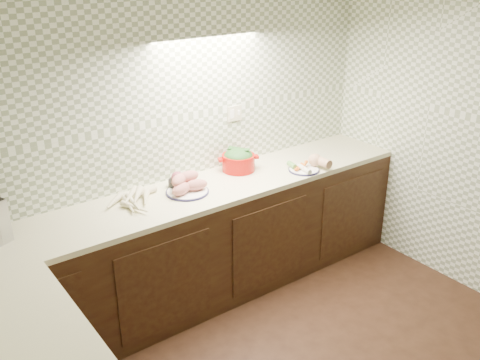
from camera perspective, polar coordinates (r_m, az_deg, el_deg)
room at (r=2.54m, az=13.23°, el=2.63°), size 3.60×3.60×2.60m
counter at (r=3.21m, az=-6.97°, el=-16.47°), size 3.60×3.60×0.90m
parsnip_pile at (r=3.68m, az=-10.42°, el=-2.29°), size 0.40×0.38×0.07m
sweet_potato_plate at (r=3.84m, az=-5.78°, el=-0.58°), size 0.31×0.31×0.14m
onion_bowl at (r=3.93m, az=-6.53°, el=-0.14°), size 0.16×0.16×0.13m
dutch_oven at (r=4.20m, az=-0.17°, el=2.17°), size 0.34×0.34×0.18m
veg_plate at (r=4.27m, az=7.34°, el=1.67°), size 0.31×0.25×0.12m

